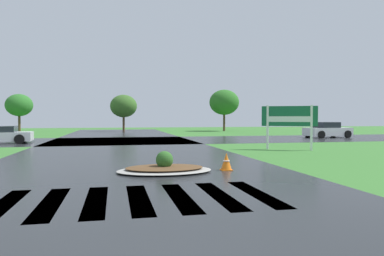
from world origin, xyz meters
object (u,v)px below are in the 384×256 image
(estate_billboard, at_px, (289,119))
(car_silver_hatch, at_px, (327,130))
(median_island, at_px, (165,168))
(traffic_cone, at_px, (226,162))

(estate_billboard, height_order, car_silver_hatch, estate_billboard)
(median_island, xyz_separation_m, car_silver_hatch, (16.67, 16.93, 0.49))
(median_island, distance_m, traffic_cone, 2.07)
(median_island, bearing_deg, traffic_cone, -1.09)
(estate_billboard, bearing_deg, traffic_cone, 77.22)
(estate_billboard, xyz_separation_m, traffic_cone, (-5.65, -6.61, -1.41))
(median_island, distance_m, car_silver_hatch, 23.77)
(estate_billboard, bearing_deg, car_silver_hatch, -103.04)
(estate_billboard, distance_m, median_island, 10.26)
(estate_billboard, relative_size, median_island, 0.87)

